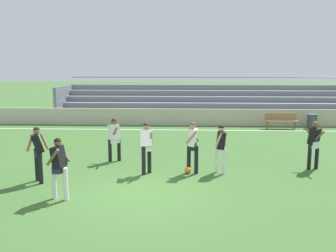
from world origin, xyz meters
TOP-DOWN VIEW (x-y plane):
  - ground_plane at (0.00, 0.00)m, footprint 160.00×160.00m
  - field_line_sideline at (0.00, 10.47)m, footprint 44.00×0.12m
  - sideline_wall at (0.00, 12.16)m, footprint 48.00×0.16m
  - bleacher_stand at (3.28, 14.76)m, footprint 20.81×3.92m
  - bench_near_bin at (6.68, 11.20)m, footprint 1.80×0.40m
  - trash_bin at (8.50, 11.39)m, footprint 0.55×0.55m
  - player_dark_overlapping at (2.39, 2.15)m, footprint 0.46×0.44m
  - player_white_trailing_run at (-0.05, 1.96)m, footprint 0.45×0.54m
  - player_white_deep_cover at (-1.41, 3.52)m, footprint 0.51×0.75m
  - player_dark_dropping_back at (-2.10, -0.49)m, footprint 0.54×0.54m
  - player_dark_challenging at (-3.23, 0.91)m, footprint 0.61×0.51m
  - player_white_wide_right at (1.47, 2.09)m, footprint 0.49×0.52m
  - player_dark_wide_left at (5.62, 2.78)m, footprint 0.49×0.77m
  - soccer_ball at (1.31, 2.06)m, footprint 0.22×0.22m

SIDE VIEW (x-z plane):
  - ground_plane at x=0.00m, z-range 0.00..0.00m
  - field_line_sideline at x=0.00m, z-range 0.00..0.01m
  - soccer_ball at x=1.31m, z-range 0.00..0.22m
  - trash_bin at x=8.50m, z-range 0.00..0.82m
  - sideline_wall at x=0.00m, z-range 0.00..1.01m
  - bench_near_bin at x=6.68m, z-range 0.10..1.00m
  - player_dark_overlapping at x=2.39m, z-range 0.15..1.77m
  - player_white_deep_cover at x=-1.41m, z-range 0.15..1.77m
  - player_dark_wide_left at x=5.62m, z-range 0.16..1.82m
  - player_dark_dropping_back at x=-2.10m, z-range 0.16..1.83m
  - player_white_trailing_run at x=-0.05m, z-range 0.17..1.87m
  - player_dark_challenging at x=-3.23m, z-range 0.17..1.89m
  - player_white_wide_right at x=1.47m, z-range 0.17..1.89m
  - bleacher_stand at x=3.28m, z-range -0.20..2.60m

